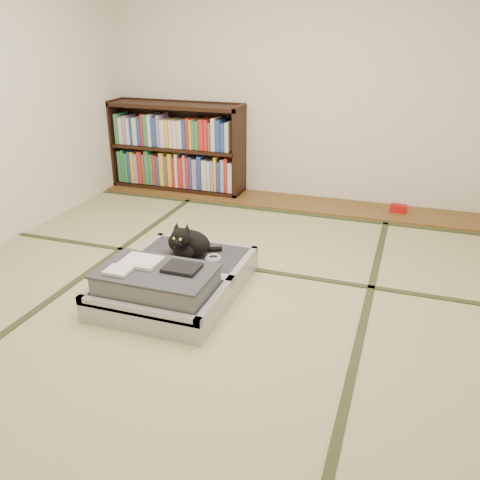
% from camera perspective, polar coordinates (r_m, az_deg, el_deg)
% --- Properties ---
extents(floor, '(4.50, 4.50, 0.00)m').
position_cam_1_polar(floor, '(3.51, -2.66, -5.77)').
color(floor, tan).
rests_on(floor, ground).
extents(wood_strip, '(4.00, 0.50, 0.02)m').
position_cam_1_polar(wood_strip, '(5.26, 5.39, 4.29)').
color(wood_strip, brown).
rests_on(wood_strip, ground).
extents(red_item, '(0.16, 0.10, 0.07)m').
position_cam_1_polar(red_item, '(5.15, 17.35, 3.42)').
color(red_item, '#AB0D0E').
rests_on(red_item, wood_strip).
extents(room_shell, '(4.50, 4.50, 4.50)m').
position_cam_1_polar(room_shell, '(3.08, -3.18, 18.79)').
color(room_shell, white).
rests_on(room_shell, ground).
extents(tatami_borders, '(4.00, 4.50, 0.01)m').
position_cam_1_polar(tatami_borders, '(3.92, -0.00, -2.44)').
color(tatami_borders, '#2D381E').
rests_on(tatami_borders, ground).
extents(bookcase, '(1.49, 0.34, 0.96)m').
position_cam_1_polar(bookcase, '(5.62, -7.15, 10.11)').
color(bookcase, black).
rests_on(bookcase, wood_strip).
extents(suitcase, '(0.82, 1.09, 0.32)m').
position_cam_1_polar(suitcase, '(3.43, -7.53, -4.54)').
color(suitcase, '#A9A9AE').
rests_on(suitcase, floor).
extents(cat, '(0.36, 0.37, 0.29)m').
position_cam_1_polar(cat, '(3.60, -5.92, -0.35)').
color(cat, black).
rests_on(cat, suitcase).
extents(cable_coil, '(0.11, 0.11, 0.03)m').
position_cam_1_polar(cable_coil, '(3.60, -3.04, -1.98)').
color(cable_coil, white).
rests_on(cable_coil, suitcase).
extents(hanger, '(0.36, 0.23, 0.01)m').
position_cam_1_polar(hanger, '(3.82, -6.70, -3.21)').
color(hanger, black).
rests_on(hanger, floor).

